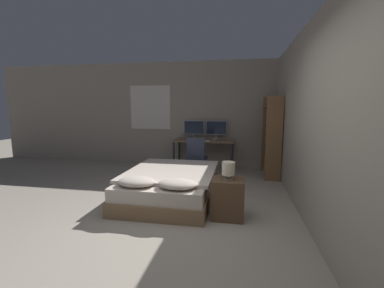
{
  "coord_description": "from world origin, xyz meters",
  "views": [
    {
      "loc": [
        0.85,
        -2.68,
        1.56
      ],
      "look_at": [
        -0.14,
        2.7,
        0.75
      ],
      "focal_mm": 24.0,
      "sensor_mm": 36.0,
      "label": 1
    }
  ],
  "objects_px": {
    "computer_mouse": "(214,141)",
    "desk": "(204,143)",
    "keyboard": "(202,141)",
    "office_chair": "(197,161)",
    "nightstand": "(228,199)",
    "bookshelf": "(272,133)",
    "bed": "(170,185)",
    "monitor_left": "(194,128)",
    "bedside_lamp": "(228,169)",
    "monitor_right": "(216,129)"
  },
  "relations": [
    {
      "from": "nightstand",
      "to": "bookshelf",
      "type": "distance_m",
      "value": 2.55
    },
    {
      "from": "bookshelf",
      "to": "nightstand",
      "type": "bearing_deg",
      "value": -110.0
    },
    {
      "from": "bedside_lamp",
      "to": "monitor_left",
      "type": "relative_size",
      "value": 0.46
    },
    {
      "from": "bedside_lamp",
      "to": "keyboard",
      "type": "xyz_separation_m",
      "value": [
        -0.73,
        2.57,
        0.04
      ]
    },
    {
      "from": "bedside_lamp",
      "to": "monitor_left",
      "type": "bearing_deg",
      "value": 108.46
    },
    {
      "from": "monitor_left",
      "to": "computer_mouse",
      "type": "xyz_separation_m",
      "value": [
        0.56,
        -0.47,
        -0.25
      ]
    },
    {
      "from": "bed",
      "to": "bedside_lamp",
      "type": "xyz_separation_m",
      "value": [
        0.99,
        -0.61,
        0.47
      ]
    },
    {
      "from": "bedside_lamp",
      "to": "computer_mouse",
      "type": "relative_size",
      "value": 3.53
    },
    {
      "from": "bed",
      "to": "bookshelf",
      "type": "height_order",
      "value": "bookshelf"
    },
    {
      "from": "desk",
      "to": "monitor_right",
      "type": "height_order",
      "value": "monitor_right"
    },
    {
      "from": "bed",
      "to": "monitor_left",
      "type": "bearing_deg",
      "value": 90.48
    },
    {
      "from": "bed",
      "to": "keyboard",
      "type": "distance_m",
      "value": 2.04
    },
    {
      "from": "nightstand",
      "to": "bedside_lamp",
      "type": "distance_m",
      "value": 0.43
    },
    {
      "from": "monitor_right",
      "to": "keyboard",
      "type": "xyz_separation_m",
      "value": [
        -0.29,
        -0.47,
        -0.25
      ]
    },
    {
      "from": "bed",
      "to": "bookshelf",
      "type": "xyz_separation_m",
      "value": [
        1.83,
        1.7,
        0.75
      ]
    },
    {
      "from": "desk",
      "to": "monitor_right",
      "type": "bearing_deg",
      "value": 39.53
    },
    {
      "from": "keyboard",
      "to": "office_chair",
      "type": "height_order",
      "value": "office_chair"
    },
    {
      "from": "keyboard",
      "to": "desk",
      "type": "bearing_deg",
      "value": 90.0
    },
    {
      "from": "nightstand",
      "to": "office_chair",
      "type": "height_order",
      "value": "office_chair"
    },
    {
      "from": "keyboard",
      "to": "office_chair",
      "type": "distance_m",
      "value": 0.67
    },
    {
      "from": "bed",
      "to": "desk",
      "type": "distance_m",
      "value": 2.25
    },
    {
      "from": "desk",
      "to": "monitor_left",
      "type": "bearing_deg",
      "value": 140.47
    },
    {
      "from": "bed",
      "to": "desk",
      "type": "relative_size",
      "value": 1.32
    },
    {
      "from": "bed",
      "to": "bookshelf",
      "type": "distance_m",
      "value": 2.61
    },
    {
      "from": "monitor_right",
      "to": "bookshelf",
      "type": "relative_size",
      "value": 0.3
    },
    {
      "from": "desk",
      "to": "computer_mouse",
      "type": "relative_size",
      "value": 21.36
    },
    {
      "from": "office_chair",
      "to": "bedside_lamp",
      "type": "bearing_deg",
      "value": -68.99
    },
    {
      "from": "nightstand",
      "to": "monitor_right",
      "type": "bearing_deg",
      "value": 98.23
    },
    {
      "from": "office_chair",
      "to": "bed",
      "type": "bearing_deg",
      "value": -98.73
    },
    {
      "from": "desk",
      "to": "keyboard",
      "type": "distance_m",
      "value": 0.25
    },
    {
      "from": "monitor_right",
      "to": "computer_mouse",
      "type": "bearing_deg",
      "value": -91.54
    },
    {
      "from": "bedside_lamp",
      "to": "office_chair",
      "type": "xyz_separation_m",
      "value": [
        -0.78,
        2.02,
        -0.36
      ]
    },
    {
      "from": "office_chair",
      "to": "nightstand",
      "type": "bearing_deg",
      "value": -68.99
    },
    {
      "from": "desk",
      "to": "office_chair",
      "type": "xyz_separation_m",
      "value": [
        -0.05,
        -0.78,
        -0.3
      ]
    },
    {
      "from": "bed",
      "to": "computer_mouse",
      "type": "relative_size",
      "value": 28.25
    },
    {
      "from": "bed",
      "to": "office_chair",
      "type": "bearing_deg",
      "value": 81.27
    },
    {
      "from": "monitor_left",
      "to": "bookshelf",
      "type": "bearing_deg",
      "value": -21.6
    },
    {
      "from": "monitor_right",
      "to": "computer_mouse",
      "type": "height_order",
      "value": "monitor_right"
    },
    {
      "from": "keyboard",
      "to": "computer_mouse",
      "type": "bearing_deg",
      "value": 0.0
    },
    {
      "from": "desk",
      "to": "keyboard",
      "type": "bearing_deg",
      "value": -90.0
    },
    {
      "from": "nightstand",
      "to": "office_chair",
      "type": "relative_size",
      "value": 0.62
    },
    {
      "from": "nightstand",
      "to": "office_chair",
      "type": "xyz_separation_m",
      "value": [
        -0.78,
        2.02,
        0.07
      ]
    },
    {
      "from": "computer_mouse",
      "to": "desk",
      "type": "bearing_deg",
      "value": 139.6
    },
    {
      "from": "office_chair",
      "to": "bookshelf",
      "type": "distance_m",
      "value": 1.76
    },
    {
      "from": "keyboard",
      "to": "bookshelf",
      "type": "height_order",
      "value": "bookshelf"
    },
    {
      "from": "bedside_lamp",
      "to": "keyboard",
      "type": "height_order",
      "value": "bedside_lamp"
    },
    {
      "from": "bookshelf",
      "to": "monitor_left",
      "type": "bearing_deg",
      "value": 158.4
    },
    {
      "from": "nightstand",
      "to": "desk",
      "type": "height_order",
      "value": "desk"
    },
    {
      "from": "desk",
      "to": "bed",
      "type": "bearing_deg",
      "value": -96.95
    },
    {
      "from": "desk",
      "to": "nightstand",
      "type": "bearing_deg",
      "value": -75.45
    }
  ]
}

